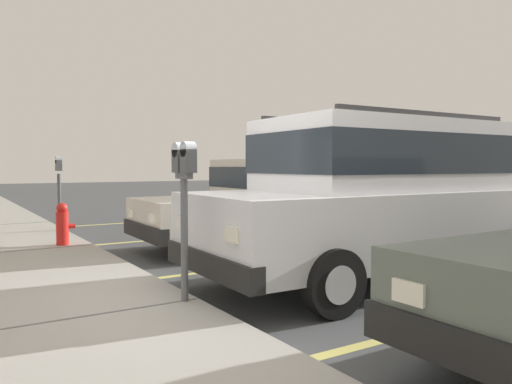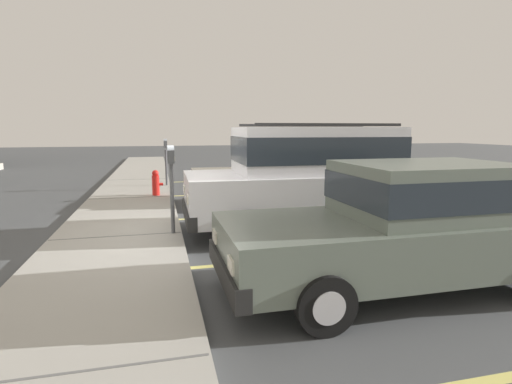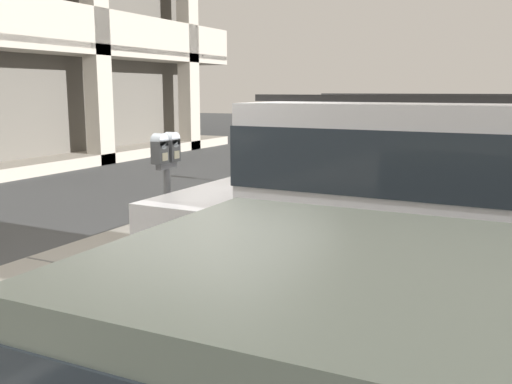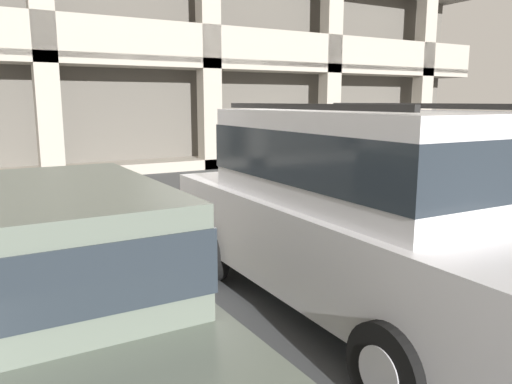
# 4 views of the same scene
# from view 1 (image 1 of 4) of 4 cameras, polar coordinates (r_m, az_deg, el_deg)

# --- Properties ---
(ground_plane) EXTENTS (80.00, 80.00, 0.10)m
(ground_plane) POSITION_cam_1_polar(r_m,az_deg,el_deg) (5.19, -4.49, -13.56)
(ground_plane) COLOR #444749
(sidewalk) EXTENTS (40.00, 2.20, 0.12)m
(sidewalk) POSITION_cam_1_polar(r_m,az_deg,el_deg) (4.72, -19.04, -14.00)
(sidewalk) COLOR #9E9B93
(sidewalk) RESTS_ON ground_plane
(parking_stall_lines) EXTENTS (12.64, 4.80, 0.01)m
(parking_stall_lines) POSITION_cam_1_polar(r_m,az_deg,el_deg) (7.17, -0.36, -8.46)
(parking_stall_lines) COLOR #DBD16B
(parking_stall_lines) RESTS_ON ground_plane
(silver_suv) EXTENTS (2.09, 4.82, 2.03)m
(silver_suv) POSITION_cam_1_polar(r_m,az_deg,el_deg) (6.36, 13.93, -0.15)
(silver_suv) COLOR silver
(silver_suv) RESTS_ON ground_plane
(dark_hatchback) EXTENTS (1.93, 4.53, 1.54)m
(dark_hatchback) POSITION_cam_1_polar(r_m,az_deg,el_deg) (8.83, 1.52, -0.95)
(dark_hatchback) COLOR beige
(dark_hatchback) RESTS_ON ground_plane
(parking_meter_near) EXTENTS (0.35, 0.12, 1.54)m
(parking_meter_near) POSITION_cam_1_polar(r_m,az_deg,el_deg) (4.82, -8.21, 1.01)
(parking_meter_near) COLOR #595B60
(parking_meter_near) RESTS_ON sidewalk
(parking_meter_far) EXTENTS (0.15, 0.12, 1.50)m
(parking_meter_far) POSITION_cam_1_polar(r_m,az_deg,el_deg) (10.85, -21.59, 1.08)
(parking_meter_far) COLOR #47474C
(parking_meter_far) RESTS_ON sidewalk
(fire_hydrant) EXTENTS (0.30, 0.30, 0.70)m
(fire_hydrant) POSITION_cam_1_polar(r_m,az_deg,el_deg) (8.87, -21.25, -3.45)
(fire_hydrant) COLOR red
(fire_hydrant) RESTS_ON sidewalk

